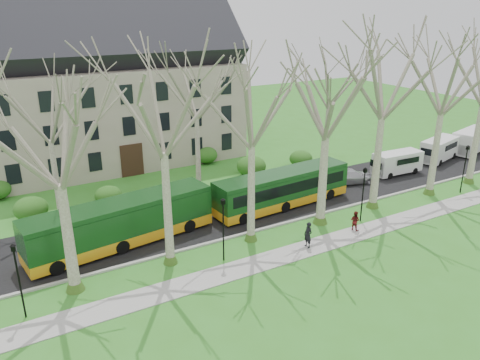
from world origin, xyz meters
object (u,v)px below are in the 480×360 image
Objects in this scene: sedan at (351,176)px; bus_follow at (282,188)px; bus_lead at (122,222)px; pedestrian_a at (308,235)px; van_a at (397,163)px; pedestrian_b at (355,221)px; van_c at (472,141)px; van_b at (440,150)px.

bus_follow is at bearing 112.34° from sedan.
bus_lead is 7.09× the size of pedestrian_a.
pedestrian_b is at bearing -145.88° from van_a.
van_c is at bearing -73.60° from sedan.
bus_lead reaches higher than bus_follow.
bus_lead is 2.83× the size of sedan.
bus_follow is 2.41× the size of van_a.
bus_follow is at bearing 169.83° from van_b.
van_a is 3.40× the size of pedestrian_b.
van_a is (27.74, 0.89, -0.52)m from bus_lead.
bus_lead is at bearing 168.99° from van_c.
sedan is at bearing 122.80° from pedestrian_a.
bus_follow reaches higher than van_b.
bus_follow is 6.78m from pedestrian_b.
van_c is at bearing -92.02° from pedestrian_b.
van_a is at bearing 170.72° from van_c.
pedestrian_a is at bearing 74.68° from pedestrian_b.
bus_lead is 16.76m from pedestrian_b.
pedestrian_a is at bearing -175.32° from van_b.
bus_follow reaches higher than van_c.
pedestrian_a is at bearing -39.90° from bus_lead.
van_a is 18.59m from pedestrian_a.
van_a reaches higher than pedestrian_b.
van_c is at bearing 7.79° from van_a.
van_c is 26.56m from pedestrian_b.
van_a is 0.85× the size of van_c.
bus_follow reaches higher than pedestrian_a.
bus_follow is 14.37m from van_a.
van_c is 4.01× the size of pedestrian_b.
van_a is 7.35m from van_b.
van_a reaches higher than sedan.
van_a is at bearing -0.00° from bus_follow.
pedestrian_b is at bearing 92.17° from pedestrian_a.
van_b reaches higher than van_a.
van_b is at bearing -87.67° from pedestrian_b.
pedestrian_a is (-11.24, -8.02, 0.25)m from sedan.
sedan is 18.66m from van_c.
pedestrian_b is (15.46, -6.40, -0.89)m from bus_lead.
van_b reaches higher than pedestrian_a.
van_b is (21.65, 1.71, -0.33)m from bus_follow.
van_a is 12.99m from van_c.
van_b is 0.92× the size of van_c.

